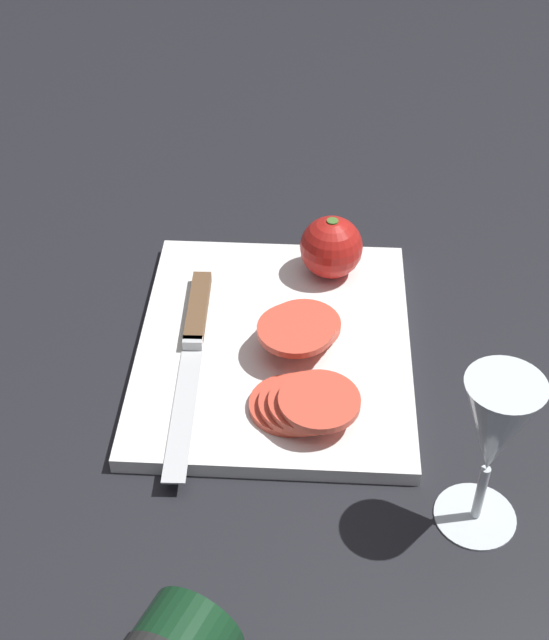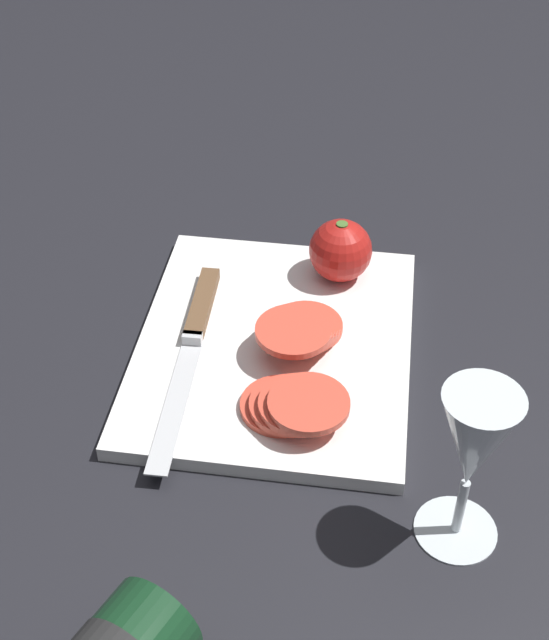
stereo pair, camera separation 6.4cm
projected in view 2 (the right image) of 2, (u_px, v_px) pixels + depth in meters
ground_plane at (276, 384)px, 0.96m from camera, size 3.00×3.00×0.00m
cutting_board at (274, 346)px, 0.99m from camera, size 0.36×0.30×0.02m
wine_glass at (473, 448)px, 0.74m from camera, size 0.08×0.08×0.17m
whole_tomato at (341, 250)px, 1.05m from camera, size 0.07×0.07×0.08m
knife at (197, 323)px, 0.99m from camera, size 0.31×0.03×0.01m
tomato_slice_stack_near at (300, 329)px, 0.97m from camera, size 0.13×0.09×0.04m
tomato_slice_stack_far at (294, 405)px, 0.89m from camera, size 0.10×0.11×0.03m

